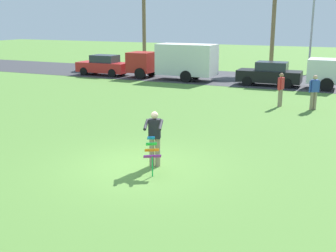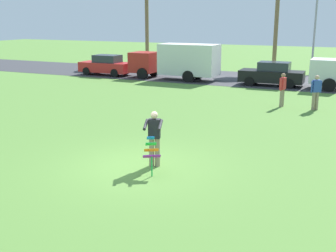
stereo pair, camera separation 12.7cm
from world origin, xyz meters
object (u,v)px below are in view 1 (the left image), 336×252
(kite_held, at_px, (152,151))
(parked_truck_red_cab, at_px, (176,61))
(person_kite_flyer, at_px, (155,137))
(streetlight_pole, at_px, (312,24))
(parked_car_red, at_px, (104,65))
(person_walker_near, at_px, (281,89))
(parked_car_black, at_px, (270,74))
(person_walker_far, at_px, (314,91))

(kite_held, height_order, parked_truck_red_cab, parked_truck_red_cab)
(person_kite_flyer, relative_size, kite_held, 1.60)
(kite_held, distance_m, streetlight_pole, 25.88)
(person_kite_flyer, height_order, streetlight_pole, streetlight_pole)
(kite_held, relative_size, parked_truck_red_cab, 0.16)
(parked_car_red, xyz_separation_m, streetlight_pole, (14.84, 7.29, 3.22))
(parked_car_red, bearing_deg, parked_truck_red_cab, 0.01)
(kite_held, relative_size, person_walker_near, 0.63)
(parked_car_black, height_order, streetlight_pole, streetlight_pole)
(person_kite_flyer, bearing_deg, parked_car_red, 126.42)
(parked_truck_red_cab, xyz_separation_m, person_walker_near, (8.70, -6.78, -0.48))
(streetlight_pole, bearing_deg, parked_car_black, -103.51)
(parked_car_black, bearing_deg, person_walker_far, -63.04)
(parked_car_red, bearing_deg, parked_car_black, 0.00)
(streetlight_pole, bearing_deg, person_kite_flyer, -94.15)
(person_kite_flyer, bearing_deg, person_walker_far, 71.57)
(person_kite_flyer, distance_m, person_walker_near, 11.06)
(person_walker_near, bearing_deg, parked_truck_red_cab, 142.10)
(person_walker_near, height_order, person_walker_far, same)
(parked_car_black, relative_size, person_walker_near, 2.45)
(person_kite_flyer, distance_m, parked_truck_red_cab, 18.92)
(kite_held, xyz_separation_m, parked_car_red, (-13.27, 18.33, 0.06))
(streetlight_pole, height_order, person_walker_near, streetlight_pole)
(person_kite_flyer, xyz_separation_m, kite_held, (0.23, -0.67, -0.23))
(kite_held, bearing_deg, person_walker_near, 81.65)
(person_kite_flyer, distance_m, person_walker_far, 11.32)
(kite_held, bearing_deg, parked_car_red, 125.89)
(parked_car_red, distance_m, parked_truck_red_cab, 6.29)
(person_walker_near, xyz_separation_m, person_walker_far, (1.65, -0.15, 0.00))
(person_kite_flyer, height_order, parked_car_black, person_kite_flyer)
(person_walker_far, bearing_deg, person_walker_near, 174.87)
(kite_held, relative_size, streetlight_pole, 0.15)
(kite_held, distance_m, parked_car_black, 18.33)
(streetlight_pole, height_order, person_walker_far, streetlight_pole)
(person_walker_near, bearing_deg, kite_held, -98.35)
(parked_car_black, bearing_deg, kite_held, -89.45)
(parked_truck_red_cab, bearing_deg, person_kite_flyer, -69.02)
(kite_held, bearing_deg, person_walker_far, 73.66)
(parked_truck_red_cab, relative_size, parked_car_black, 1.59)
(person_kite_flyer, relative_size, parked_car_black, 0.41)
(parked_truck_red_cab, bearing_deg, person_walker_far, -33.78)
(parked_truck_red_cab, bearing_deg, streetlight_pole, 40.34)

